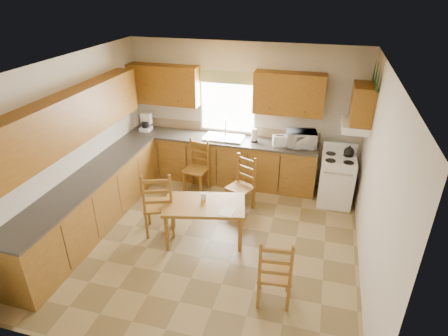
% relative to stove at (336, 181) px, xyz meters
% --- Properties ---
extents(floor, '(4.50, 4.50, 0.00)m').
position_rel_stove_xyz_m(floor, '(-1.86, -1.68, -0.44)').
color(floor, olive).
rests_on(floor, ground).
extents(ceiling, '(4.50, 4.50, 0.00)m').
position_rel_stove_xyz_m(ceiling, '(-1.86, -1.68, 2.26)').
color(ceiling, olive).
rests_on(ceiling, floor).
extents(wall_left, '(4.50, 4.50, 0.00)m').
position_rel_stove_xyz_m(wall_left, '(-4.11, -1.68, 0.91)').
color(wall_left, beige).
rests_on(wall_left, floor).
extents(wall_right, '(4.50, 4.50, 0.00)m').
position_rel_stove_xyz_m(wall_right, '(0.39, -1.68, 0.91)').
color(wall_right, beige).
rests_on(wall_right, floor).
extents(wall_back, '(4.50, 4.50, 0.00)m').
position_rel_stove_xyz_m(wall_back, '(-1.86, 0.57, 0.91)').
color(wall_back, beige).
rests_on(wall_back, floor).
extents(wall_front, '(4.50, 4.50, 0.00)m').
position_rel_stove_xyz_m(wall_front, '(-1.86, -3.93, 0.91)').
color(wall_front, beige).
rests_on(wall_front, floor).
extents(lower_cab_back, '(3.75, 0.60, 0.88)m').
position_rel_stove_xyz_m(lower_cab_back, '(-2.24, 0.27, 0.00)').
color(lower_cab_back, brown).
rests_on(lower_cab_back, floor).
extents(lower_cab_left, '(0.60, 3.60, 0.88)m').
position_rel_stove_xyz_m(lower_cab_left, '(-3.81, -1.83, 0.00)').
color(lower_cab_left, brown).
rests_on(lower_cab_left, floor).
extents(counter_back, '(3.75, 0.63, 0.04)m').
position_rel_stove_xyz_m(counter_back, '(-2.24, 0.27, 0.46)').
color(counter_back, '#413B37').
rests_on(counter_back, lower_cab_back).
extents(counter_left, '(0.63, 3.60, 0.04)m').
position_rel_stove_xyz_m(counter_left, '(-3.81, -1.83, 0.46)').
color(counter_left, '#413B37').
rests_on(counter_left, lower_cab_left).
extents(backsplash, '(3.75, 0.01, 0.18)m').
position_rel_stove_xyz_m(backsplash, '(-2.24, 0.56, 0.57)').
color(backsplash, '#91795A').
rests_on(backsplash, counter_back).
extents(upper_cab_back_left, '(1.41, 0.33, 0.75)m').
position_rel_stove_xyz_m(upper_cab_back_left, '(-3.41, 0.40, 1.42)').
color(upper_cab_back_left, brown).
rests_on(upper_cab_back_left, wall_back).
extents(upper_cab_back_right, '(1.25, 0.33, 0.75)m').
position_rel_stove_xyz_m(upper_cab_back_right, '(-1.00, 0.40, 1.42)').
color(upper_cab_back_right, brown).
rests_on(upper_cab_back_right, wall_back).
extents(upper_cab_left, '(0.33, 3.60, 0.75)m').
position_rel_stove_xyz_m(upper_cab_left, '(-3.95, -1.83, 1.42)').
color(upper_cab_left, brown).
rests_on(upper_cab_left, wall_left).
extents(upper_cab_stove, '(0.33, 0.62, 0.62)m').
position_rel_stove_xyz_m(upper_cab_stove, '(0.22, -0.03, 1.46)').
color(upper_cab_stove, brown).
rests_on(upper_cab_stove, wall_right).
extents(range_hood, '(0.44, 0.62, 0.12)m').
position_rel_stove_xyz_m(range_hood, '(0.17, -0.03, 1.08)').
color(range_hood, white).
rests_on(range_hood, wall_right).
extents(window_frame, '(1.13, 0.02, 1.18)m').
position_rel_stove_xyz_m(window_frame, '(-2.16, 0.54, 1.11)').
color(window_frame, white).
rests_on(window_frame, wall_back).
extents(window_pane, '(1.05, 0.01, 1.10)m').
position_rel_stove_xyz_m(window_pane, '(-2.16, 0.53, 1.11)').
color(window_pane, white).
rests_on(window_pane, wall_back).
extents(window_valance, '(1.19, 0.01, 0.24)m').
position_rel_stove_xyz_m(window_valance, '(-2.16, 0.51, 1.61)').
color(window_valance, '#416832').
rests_on(window_valance, wall_back).
extents(sink_basin, '(0.75, 0.45, 0.04)m').
position_rel_stove_xyz_m(sink_basin, '(-2.16, 0.27, 0.50)').
color(sink_basin, silver).
rests_on(sink_basin, counter_back).
extents(pine_decal_a, '(0.22, 0.22, 0.36)m').
position_rel_stove_xyz_m(pine_decal_a, '(0.35, -0.35, 1.94)').
color(pine_decal_a, '#143C1A').
rests_on(pine_decal_a, wall_right).
extents(pine_decal_b, '(0.22, 0.22, 0.36)m').
position_rel_stove_xyz_m(pine_decal_b, '(0.35, -0.03, 1.98)').
color(pine_decal_b, '#143C1A').
rests_on(pine_decal_b, wall_right).
extents(pine_decal_c, '(0.22, 0.22, 0.36)m').
position_rel_stove_xyz_m(pine_decal_c, '(0.35, 0.29, 1.94)').
color(pine_decal_c, '#143C1A').
rests_on(pine_decal_c, wall_right).
extents(stove, '(0.60, 0.62, 0.87)m').
position_rel_stove_xyz_m(stove, '(0.00, 0.00, 0.00)').
color(stove, white).
rests_on(stove, floor).
extents(coffeemaker, '(0.23, 0.27, 0.36)m').
position_rel_stove_xyz_m(coffeemaker, '(-3.81, 0.26, 0.67)').
color(coffeemaker, white).
rests_on(coffeemaker, counter_back).
extents(paper_towel, '(0.14, 0.14, 0.25)m').
position_rel_stove_xyz_m(paper_towel, '(-1.58, 0.28, 0.61)').
color(paper_towel, white).
rests_on(paper_towel, counter_back).
extents(toaster, '(0.28, 0.22, 0.20)m').
position_rel_stove_xyz_m(toaster, '(-1.09, 0.20, 0.58)').
color(toaster, white).
rests_on(toaster, counter_back).
extents(microwave, '(0.55, 0.44, 0.30)m').
position_rel_stove_xyz_m(microwave, '(-0.70, 0.27, 0.63)').
color(microwave, white).
rests_on(microwave, counter_back).
extents(dining_table, '(1.34, 0.95, 0.65)m').
position_rel_stove_xyz_m(dining_table, '(-1.94, -1.67, -0.11)').
color(dining_table, brown).
rests_on(dining_table, floor).
extents(chair_near_left, '(0.59, 0.58, 1.11)m').
position_rel_stove_xyz_m(chair_near_left, '(-2.71, -1.65, 0.12)').
color(chair_near_left, brown).
rests_on(chair_near_left, floor).
extents(chair_near_right, '(0.46, 0.44, 1.00)m').
position_rel_stove_xyz_m(chair_near_right, '(-0.72, -2.63, 0.06)').
color(chair_near_right, brown).
rests_on(chair_near_right, floor).
extents(chair_far_left, '(0.47, 0.45, 0.99)m').
position_rel_stove_xyz_m(chair_far_left, '(-2.58, -0.23, 0.06)').
color(chair_far_left, brown).
rests_on(chair_far_left, floor).
extents(chair_far_right, '(0.53, 0.52, 0.98)m').
position_rel_stove_xyz_m(chair_far_right, '(-1.61, -0.67, 0.05)').
color(chair_far_right, brown).
rests_on(chair_far_right, floor).
extents(table_paper, '(0.22, 0.28, 0.00)m').
position_rel_stove_xyz_m(table_paper, '(-1.56, -1.78, 0.22)').
color(table_paper, white).
rests_on(table_paper, dining_table).
extents(table_card, '(0.08, 0.02, 0.11)m').
position_rel_stove_xyz_m(table_card, '(-1.99, -1.57, 0.27)').
color(table_card, white).
rests_on(table_card, dining_table).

